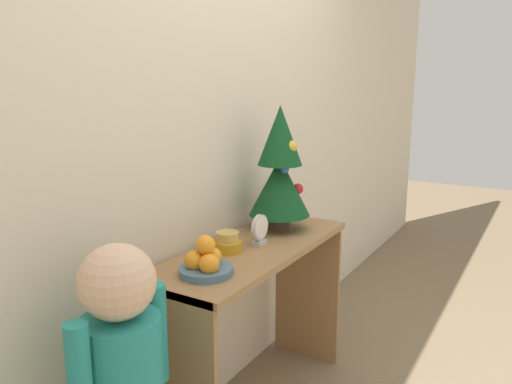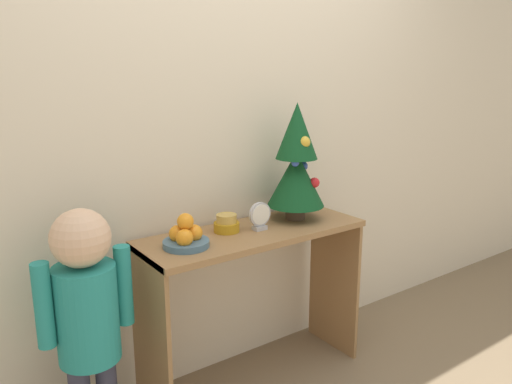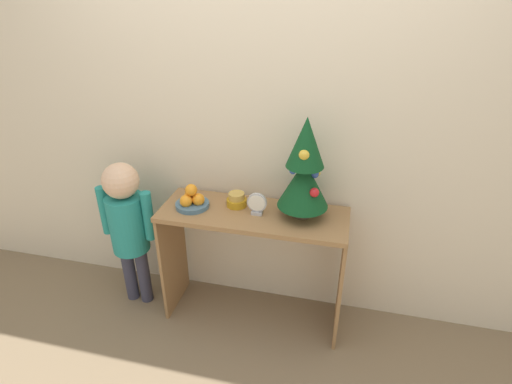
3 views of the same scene
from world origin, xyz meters
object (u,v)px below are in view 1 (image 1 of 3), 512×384
(mini_tree, at_px, (280,170))
(fruit_bowl, at_px, (206,263))
(child_figure, at_px, (123,369))
(desk_clock, at_px, (260,230))
(singing_bowl, at_px, (228,243))

(mini_tree, height_order, fruit_bowl, mini_tree)
(mini_tree, relative_size, fruit_bowl, 2.94)
(mini_tree, bearing_deg, child_figure, -176.40)
(desk_clock, height_order, child_figure, child_figure)
(child_figure, bearing_deg, desk_clock, 1.82)
(mini_tree, relative_size, child_figure, 0.57)
(fruit_bowl, relative_size, desk_clock, 1.48)
(mini_tree, distance_m, singing_bowl, 0.47)
(singing_bowl, bearing_deg, fruit_bowl, -163.30)
(mini_tree, xyz_separation_m, desk_clock, (-0.26, -0.04, -0.22))
(fruit_bowl, relative_size, child_figure, 0.19)
(desk_clock, bearing_deg, singing_bowl, 153.48)
(child_figure, bearing_deg, mini_tree, 3.60)
(fruit_bowl, distance_m, child_figure, 0.48)
(desk_clock, relative_size, child_figure, 0.13)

